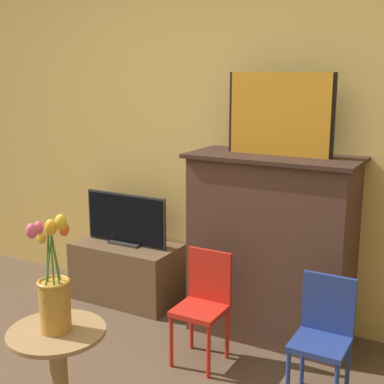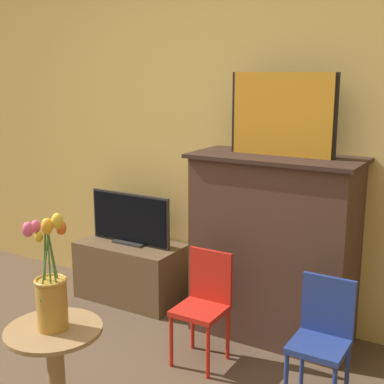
# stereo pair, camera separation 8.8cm
# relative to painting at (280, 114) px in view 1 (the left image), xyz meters

# --- Properties ---
(wall_back) EXTENTS (8.00, 0.06, 2.70)m
(wall_back) POSITION_rel_painting_xyz_m (-0.44, 0.25, -0.10)
(wall_back) COLOR #E0BC66
(wall_back) RESTS_ON ground
(fireplace_mantel) EXTENTS (1.07, 0.49, 1.20)m
(fireplace_mantel) POSITION_rel_painting_xyz_m (-0.02, -0.01, -0.84)
(fireplace_mantel) COLOR #4C3328
(fireplace_mantel) RESTS_ON ground
(painting) EXTENTS (0.67, 0.03, 0.50)m
(painting) POSITION_rel_painting_xyz_m (0.00, 0.00, 0.00)
(painting) COLOR black
(painting) RESTS_ON fireplace_mantel
(tv_stand) EXTENTS (0.80, 0.43, 0.44)m
(tv_stand) POSITION_rel_painting_xyz_m (-1.17, -0.01, -1.23)
(tv_stand) COLOR brown
(tv_stand) RESTS_ON ground
(tv_monitor) EXTENTS (0.68, 0.12, 0.38)m
(tv_monitor) POSITION_rel_painting_xyz_m (-1.17, -0.01, -0.82)
(tv_monitor) COLOR #2D2D2D
(tv_monitor) RESTS_ON tv_stand
(chair_red) EXTENTS (0.28, 0.28, 0.67)m
(chair_red) POSITION_rel_painting_xyz_m (-0.25, -0.50, -1.07)
(chair_red) COLOR red
(chair_red) RESTS_ON ground
(chair_blue) EXTENTS (0.28, 0.28, 0.67)m
(chair_blue) POSITION_rel_painting_xyz_m (0.48, -0.56, -1.07)
(chair_blue) COLOR navy
(chair_blue) RESTS_ON ground
(side_table) EXTENTS (0.45, 0.45, 0.55)m
(side_table) POSITION_rel_painting_xyz_m (-0.51, -1.46, -1.09)
(side_table) COLOR #99754C
(side_table) RESTS_ON ground
(vase_tulips) EXTENTS (0.18, 0.23, 0.56)m
(vase_tulips) POSITION_rel_painting_xyz_m (-0.51, -1.46, -0.72)
(vase_tulips) COLOR #B78433
(vase_tulips) RESTS_ON side_table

